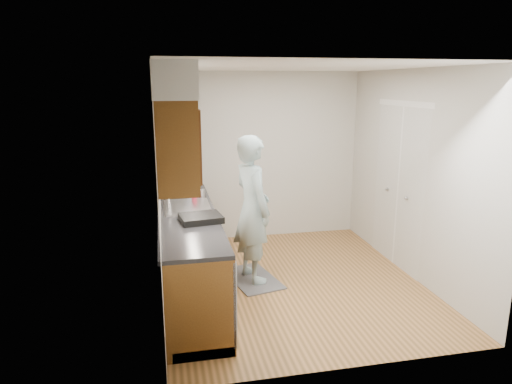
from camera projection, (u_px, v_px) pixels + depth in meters
floor at (291, 281)px, 5.49m from camera, size 3.50×3.50×0.00m
ceiling at (296, 67)px, 4.91m from camera, size 3.50×3.50×0.00m
wall_left at (159, 186)px, 4.91m from camera, size 0.02×3.50×2.50m
wall_right at (413, 175)px, 5.50m from camera, size 0.02×3.50×2.50m
wall_back at (261, 157)px, 6.87m from camera, size 3.00×0.02×2.50m
counter at (190, 251)px, 5.14m from camera, size 0.64×2.80×1.30m
upper_cabinets at (172, 120)px, 4.82m from camera, size 0.47×2.80×1.21m
closet_door at (398, 188)px, 5.83m from camera, size 0.02×1.22×2.05m
floor_mat at (253, 278)px, 5.56m from camera, size 0.68×0.95×0.02m
person at (252, 199)px, 5.33m from camera, size 0.63×0.79×1.98m
soap_bottle_a at (188, 184)px, 5.79m from camera, size 0.11×0.11×0.28m
soap_bottle_b at (190, 185)px, 5.87m from camera, size 0.10×0.10×0.21m
soap_bottle_c at (180, 185)px, 5.99m from camera, size 0.18×0.18×0.16m
soda_can at (194, 194)px, 5.57m from camera, size 0.09×0.09×0.13m
steel_can at (202, 194)px, 5.64m from camera, size 0.06×0.06×0.11m
dish_rack at (201, 218)px, 4.70m from camera, size 0.46×0.41×0.07m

